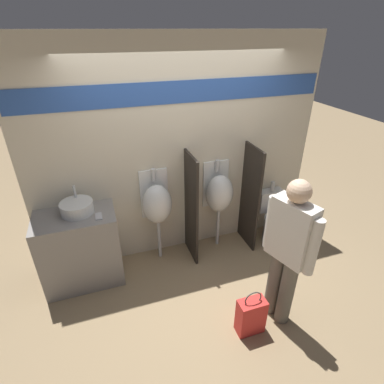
# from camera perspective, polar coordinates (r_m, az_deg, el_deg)

# --- Properties ---
(ground_plane) EXTENTS (16.00, 16.00, 0.00)m
(ground_plane) POSITION_cam_1_polar(r_m,az_deg,el_deg) (3.94, 0.82, -14.66)
(ground_plane) COLOR #997F5B
(display_wall) EXTENTS (3.61, 0.07, 2.70)m
(display_wall) POSITION_cam_1_polar(r_m,az_deg,el_deg) (3.68, -2.17, 7.34)
(display_wall) COLOR beige
(display_wall) RESTS_ON ground_plane
(sink_counter) EXTENTS (0.87, 0.53, 0.92)m
(sink_counter) POSITION_cam_1_polar(r_m,az_deg,el_deg) (3.76, -20.42, -10.13)
(sink_counter) COLOR gray
(sink_counter) RESTS_ON ground_plane
(sink_basin) EXTENTS (0.35, 0.35, 0.27)m
(sink_basin) POSITION_cam_1_polar(r_m,az_deg,el_deg) (3.51, -21.07, -2.75)
(sink_basin) COLOR silver
(sink_basin) RESTS_ON sink_counter
(cell_phone) EXTENTS (0.07, 0.14, 0.01)m
(cell_phone) POSITION_cam_1_polar(r_m,az_deg,el_deg) (3.40, -17.36, -4.44)
(cell_phone) COLOR #B7B7BC
(cell_phone) RESTS_ON sink_counter
(divider_near_counter) EXTENTS (0.03, 0.47, 1.44)m
(divider_near_counter) POSITION_cam_1_polar(r_m,az_deg,el_deg) (3.76, -0.15, -3.16)
(divider_near_counter) COLOR #28231E
(divider_near_counter) RESTS_ON ground_plane
(divider_mid) EXTENTS (0.03, 0.47, 1.44)m
(divider_mid) POSITION_cam_1_polar(r_m,az_deg,el_deg) (4.07, 11.00, -1.10)
(divider_mid) COLOR #28231E
(divider_mid) RESTS_ON ground_plane
(urinal_near_counter) EXTENTS (0.37, 0.30, 1.24)m
(urinal_near_counter) POSITION_cam_1_polar(r_m,az_deg,el_deg) (3.69, -6.71, -2.23)
(urinal_near_counter) COLOR silver
(urinal_near_counter) RESTS_ON ground_plane
(urinal_far) EXTENTS (0.37, 0.30, 1.24)m
(urinal_far) POSITION_cam_1_polar(r_m,az_deg,el_deg) (3.92, 5.18, -0.21)
(urinal_far) COLOR silver
(urinal_far) RESTS_ON ground_plane
(toilet) EXTENTS (0.43, 0.59, 0.83)m
(toilet) POSITION_cam_1_polar(r_m,az_deg,el_deg) (4.43, 15.76, -5.75)
(toilet) COLOR silver
(toilet) RESTS_ON ground_plane
(person_in_vest) EXTENTS (0.30, 0.54, 1.61)m
(person_in_vest) POSITION_cam_1_polar(r_m,az_deg,el_deg) (2.99, 17.79, -10.28)
(person_in_vest) COLOR #666056
(person_in_vest) RESTS_ON ground_plane
(shopping_bag) EXTENTS (0.28, 0.15, 0.53)m
(shopping_bag) POSITION_cam_1_polar(r_m,az_deg,el_deg) (3.26, 11.14, -22.13)
(shopping_bag) COLOR red
(shopping_bag) RESTS_ON ground_plane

